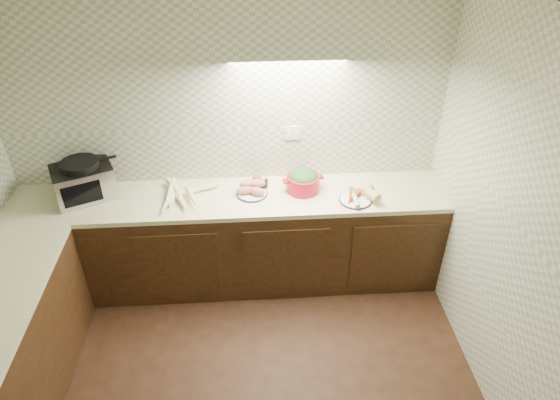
{
  "coord_description": "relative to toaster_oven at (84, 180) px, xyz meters",
  "views": [
    {
      "loc": [
        0.18,
        -1.92,
        3.2
      ],
      "look_at": [
        0.41,
        1.25,
        1.02
      ],
      "focal_mm": 32.0,
      "sensor_mm": 36.0,
      "label": 1
    }
  ],
  "objects": [
    {
      "name": "counter",
      "position": [
        0.48,
        -0.91,
        -0.6
      ],
      "size": [
        3.6,
        3.6,
        0.9
      ],
      "color": "black",
      "rests_on": "ground"
    },
    {
      "name": "parsnip_pile",
      "position": [
        0.88,
        -0.11,
        -0.12
      ],
      "size": [
        0.43,
        0.49,
        0.08
      ],
      "color": "#F4EEC2",
      "rests_on": "counter"
    },
    {
      "name": "room",
      "position": [
        1.16,
        -1.59,
        0.58
      ],
      "size": [
        3.6,
        3.6,
        2.6
      ],
      "color": "black",
      "rests_on": "ground"
    },
    {
      "name": "toaster_oven",
      "position": [
        0.0,
        0.0,
        0.0
      ],
      "size": [
        0.56,
        0.51,
        0.33
      ],
      "rotation": [
        0.0,
        0.0,
        0.42
      ],
      "color": "black",
      "rests_on": "counter"
    },
    {
      "name": "sweet_potato_plate",
      "position": [
        1.36,
        -0.06,
        -0.11
      ],
      "size": [
        0.26,
        0.26,
        0.12
      ],
      "rotation": [
        0.0,
        0.0,
        -0.17
      ],
      "color": "#13153A",
      "rests_on": "counter"
    },
    {
      "name": "onion_bowl",
      "position": [
        1.42,
        0.05,
        -0.11
      ],
      "size": [
        0.15,
        0.15,
        0.11
      ],
      "color": "black",
      "rests_on": "counter"
    },
    {
      "name": "dutch_oven",
      "position": [
        1.78,
        -0.03,
        -0.06
      ],
      "size": [
        0.35,
        0.33,
        0.19
      ],
      "rotation": [
        0.0,
        0.0,
        0.19
      ],
      "color": "red",
      "rests_on": "counter"
    },
    {
      "name": "veg_plate",
      "position": [
        2.24,
        -0.19,
        -0.11
      ],
      "size": [
        0.34,
        0.34,
        0.12
      ],
      "rotation": [
        0.0,
        0.0,
        0.37
      ],
      "color": "#13153A",
      "rests_on": "counter"
    }
  ]
}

